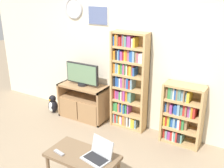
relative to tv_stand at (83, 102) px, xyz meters
name	(u,v)px	position (x,y,z in m)	size (l,w,h in m)	color
wall_back	(130,53)	(0.82, 0.29, 0.98)	(6.48, 0.09, 2.60)	beige
tv_stand	(83,102)	(0.00, 0.00, 0.00)	(0.94, 0.44, 0.66)	#9E754C
television	(82,74)	(0.00, 0.01, 0.54)	(0.68, 0.18, 0.42)	black
bookshelf_tall	(128,81)	(0.87, 0.14, 0.52)	(0.63, 0.24, 1.70)	tan
bookshelf_short	(181,113)	(1.83, 0.11, 0.17)	(0.62, 0.30, 0.99)	tan
coffee_table	(82,159)	(1.11, -1.51, 0.07)	(0.88, 0.47, 0.46)	brown
laptop	(98,154)	(1.32, -1.47, 0.19)	(0.36, 0.31, 0.23)	#B7BABC
remote_near_laptop	(59,153)	(0.85, -1.63, 0.14)	(0.17, 0.07, 0.02)	#99999E
penguin_figurine	(53,105)	(-0.66, -0.14, -0.16)	(0.20, 0.18, 0.36)	black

